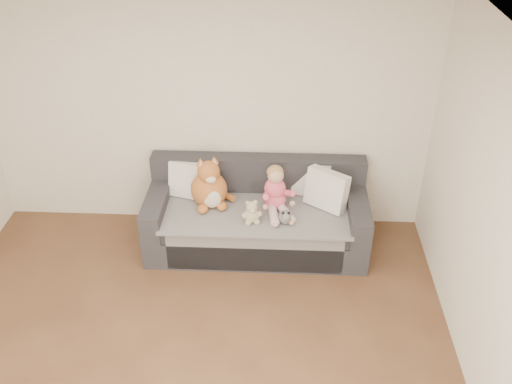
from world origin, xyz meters
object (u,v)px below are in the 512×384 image
sofa (257,218)px  sippy_cup (251,214)px  teddy_bear (252,214)px  toddler (276,192)px  plush_cat (209,187)px

sofa → sippy_cup: 0.35m
teddy_bear → toddler: bearing=33.1°
toddler → plush_cat: plush_cat is taller
sofa → sippy_cup: (-0.04, -0.26, 0.23)m
toddler → teddy_bear: toddler is taller
toddler → sippy_cup: bearing=-153.4°
toddler → sippy_cup: size_ratio=3.81×
plush_cat → sippy_cup: (0.43, -0.26, -0.14)m
sippy_cup → sofa: bearing=81.2°
plush_cat → toddler: bearing=-21.6°
plush_cat → teddy_bear: (0.43, -0.29, -0.10)m
sofa → teddy_bear: 0.40m
teddy_bear → plush_cat: bearing=132.0°
toddler → plush_cat: (-0.66, 0.05, 0.01)m
toddler → teddy_bear: 0.35m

